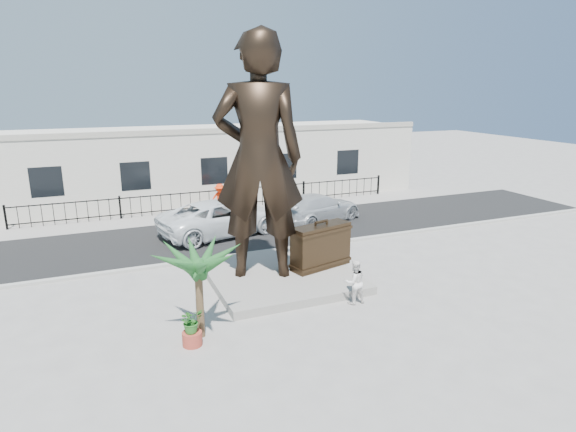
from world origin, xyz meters
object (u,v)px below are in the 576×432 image
Objects in this scene: statue at (259,158)px; suitcase at (321,246)px; car_white at (221,218)px; tourist at (354,282)px.

statue is 4.21m from suitcase.
car_white is at bearing -72.92° from statue.
statue is 1.41× the size of car_white.
tourist is (-0.09, -2.75, -0.38)m from suitcase.
suitcase is at bearing -91.07° from tourist.
suitcase is at bearing -174.69° from car_white.
tourist is at bearing -106.72° from suitcase.
car_white is (0.16, 6.24, -3.76)m from statue.
statue is at bearing -52.25° from tourist.
statue reaches higher than car_white.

